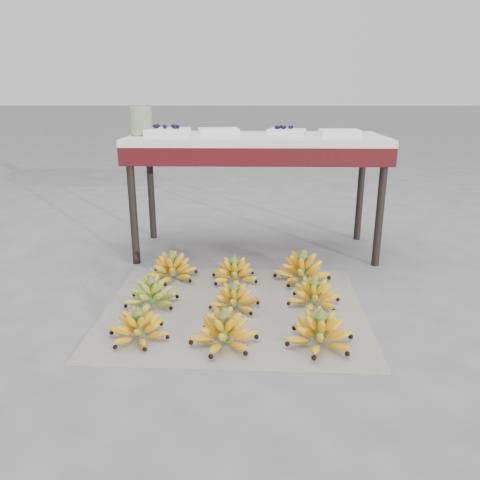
{
  "coord_description": "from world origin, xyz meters",
  "views": [
    {
      "loc": [
        0.0,
        -2.07,
        1.02
      ],
      "look_at": [
        -0.05,
        0.31,
        0.26
      ],
      "focal_mm": 35.0,
      "sensor_mm": 36.0,
      "label": 1
    }
  ],
  "objects_px": {
    "newspaper_mat": "(234,309)",
    "vendor_table": "(256,149)",
    "bunch_back_center": "(234,272)",
    "bunch_mid_right": "(314,295)",
    "tray_left": "(218,131)",
    "bunch_front_right": "(320,332)",
    "tray_right": "(286,132)",
    "tray_far_right": "(339,133)",
    "bunch_back_left": "(172,268)",
    "tray_far_left": "(168,132)",
    "bunch_back_right": "(302,270)",
    "glass_jar": "(141,121)",
    "bunch_front_center": "(224,331)",
    "bunch_mid_center": "(234,299)",
    "bunch_mid_left": "(152,294)",
    "bunch_front_left": "(139,328)"
  },
  "relations": [
    {
      "from": "bunch_back_center",
      "to": "bunch_mid_right",
      "type": "bearing_deg",
      "value": -58.87
    },
    {
      "from": "bunch_mid_center",
      "to": "bunch_mid_right",
      "type": "distance_m",
      "value": 0.39
    },
    {
      "from": "bunch_back_right",
      "to": "glass_jar",
      "type": "distance_m",
      "value": 1.33
    },
    {
      "from": "bunch_back_center",
      "to": "tray_right",
      "type": "xyz_separation_m",
      "value": [
        0.31,
        0.58,
        0.71
      ]
    },
    {
      "from": "newspaper_mat",
      "to": "vendor_table",
      "type": "xyz_separation_m",
      "value": [
        0.11,
        0.89,
        0.66
      ]
    },
    {
      "from": "tray_far_left",
      "to": "bunch_back_center",
      "type": "bearing_deg",
      "value": -50.47
    },
    {
      "from": "bunch_back_left",
      "to": "tray_far_left",
      "type": "distance_m",
      "value": 0.86
    },
    {
      "from": "tray_left",
      "to": "bunch_front_right",
      "type": "bearing_deg",
      "value": -68.41
    },
    {
      "from": "bunch_mid_center",
      "to": "vendor_table",
      "type": "xyz_separation_m",
      "value": [
        0.11,
        0.89,
        0.61
      ]
    },
    {
      "from": "bunch_front_left",
      "to": "bunch_back_center",
      "type": "height_order",
      "value": "bunch_back_center"
    },
    {
      "from": "bunch_front_center",
      "to": "tray_far_left",
      "type": "xyz_separation_m",
      "value": [
        -0.41,
        1.19,
        0.71
      ]
    },
    {
      "from": "tray_far_left",
      "to": "tray_far_right",
      "type": "relative_size",
      "value": 1.14
    },
    {
      "from": "bunch_mid_left",
      "to": "tray_far_left",
      "type": "xyz_separation_m",
      "value": [
        -0.03,
        0.82,
        0.71
      ]
    },
    {
      "from": "glass_jar",
      "to": "tray_right",
      "type": "bearing_deg",
      "value": 3.89
    },
    {
      "from": "bunch_front_center",
      "to": "bunch_mid_left",
      "type": "bearing_deg",
      "value": 130.23
    },
    {
      "from": "vendor_table",
      "to": "tray_right",
      "type": "height_order",
      "value": "tray_right"
    },
    {
      "from": "bunch_front_right",
      "to": "bunch_back_center",
      "type": "relative_size",
      "value": 0.91
    },
    {
      "from": "bunch_back_left",
      "to": "bunch_back_center",
      "type": "height_order",
      "value": "bunch_back_left"
    },
    {
      "from": "bunch_mid_left",
      "to": "bunch_back_right",
      "type": "distance_m",
      "value": 0.84
    },
    {
      "from": "tray_left",
      "to": "glass_jar",
      "type": "relative_size",
      "value": 1.6
    },
    {
      "from": "bunch_front_left",
      "to": "bunch_back_left",
      "type": "bearing_deg",
      "value": 109.96
    },
    {
      "from": "tray_far_right",
      "to": "newspaper_mat",
      "type": "bearing_deg",
      "value": -125.43
    },
    {
      "from": "bunch_front_left",
      "to": "bunch_back_center",
      "type": "xyz_separation_m",
      "value": [
        0.38,
        0.64,
        0.0
      ]
    },
    {
      "from": "bunch_back_right",
      "to": "tray_far_left",
      "type": "distance_m",
      "value": 1.17
    },
    {
      "from": "bunch_front_center",
      "to": "bunch_mid_right",
      "type": "height_order",
      "value": "bunch_front_center"
    },
    {
      "from": "bunch_back_right",
      "to": "tray_far_right",
      "type": "relative_size",
      "value": 1.47
    },
    {
      "from": "bunch_back_left",
      "to": "tray_far_right",
      "type": "bearing_deg",
      "value": 10.85
    },
    {
      "from": "tray_far_right",
      "to": "vendor_table",
      "type": "bearing_deg",
      "value": 177.82
    },
    {
      "from": "bunch_mid_left",
      "to": "glass_jar",
      "type": "distance_m",
      "value": 1.15
    },
    {
      "from": "tray_right",
      "to": "tray_far_right",
      "type": "xyz_separation_m",
      "value": [
        0.32,
        -0.05,
        -0.0
      ]
    },
    {
      "from": "tray_right",
      "to": "bunch_mid_left",
      "type": "bearing_deg",
      "value": -128.34
    },
    {
      "from": "bunch_front_right",
      "to": "tray_left",
      "type": "height_order",
      "value": "tray_left"
    },
    {
      "from": "newspaper_mat",
      "to": "vendor_table",
      "type": "bearing_deg",
      "value": 83.06
    },
    {
      "from": "bunch_back_left",
      "to": "glass_jar",
      "type": "bearing_deg",
      "value": 99.88
    },
    {
      "from": "bunch_front_center",
      "to": "tray_far_right",
      "type": "xyz_separation_m",
      "value": [
        0.65,
        1.2,
        0.71
      ]
    },
    {
      "from": "tray_right",
      "to": "bunch_front_right",
      "type": "bearing_deg",
      "value": -86.66
    },
    {
      "from": "bunch_front_center",
      "to": "tray_right",
      "type": "height_order",
      "value": "tray_right"
    },
    {
      "from": "bunch_mid_left",
      "to": "tray_left",
      "type": "distance_m",
      "value": 1.18
    },
    {
      "from": "bunch_front_right",
      "to": "bunch_mid_right",
      "type": "height_order",
      "value": "bunch_front_right"
    },
    {
      "from": "bunch_front_center",
      "to": "bunch_front_right",
      "type": "relative_size",
      "value": 0.99
    },
    {
      "from": "bunch_front_left",
      "to": "tray_right",
      "type": "xyz_separation_m",
      "value": [
        0.69,
        1.22,
        0.71
      ]
    },
    {
      "from": "tray_far_left",
      "to": "glass_jar",
      "type": "distance_m",
      "value": 0.17
    },
    {
      "from": "bunch_back_right",
      "to": "bunch_front_center",
      "type": "bearing_deg",
      "value": -110.24
    },
    {
      "from": "bunch_mid_center",
      "to": "tray_right",
      "type": "bearing_deg",
      "value": 69.3
    },
    {
      "from": "bunch_front_right",
      "to": "bunch_back_center",
      "type": "bearing_deg",
      "value": 114.14
    },
    {
      "from": "newspaper_mat",
      "to": "bunch_front_center",
      "type": "height_order",
      "value": "bunch_front_center"
    },
    {
      "from": "bunch_front_center",
      "to": "bunch_back_center",
      "type": "height_order",
      "value": "bunch_front_center"
    },
    {
      "from": "bunch_front_left",
      "to": "bunch_back_center",
      "type": "distance_m",
      "value": 0.75
    },
    {
      "from": "tray_far_left",
      "to": "bunch_mid_right",
      "type": "bearing_deg",
      "value": -44.27
    },
    {
      "from": "bunch_front_left",
      "to": "bunch_mid_right",
      "type": "bearing_deg",
      "value": 46.65
    }
  ]
}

